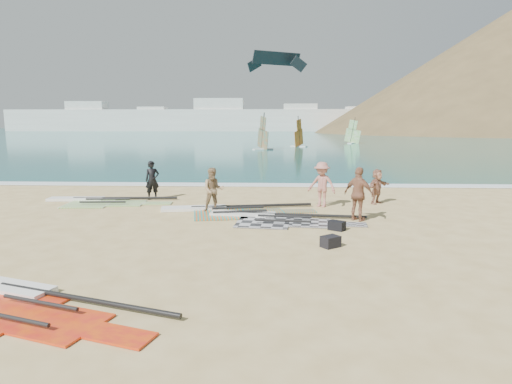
{
  "coord_description": "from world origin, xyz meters",
  "views": [
    {
      "loc": [
        0.31,
        -11.09,
        3.48
      ],
      "look_at": [
        -0.31,
        4.0,
        1.0
      ],
      "focal_mm": 30.0,
      "sensor_mm": 36.0,
      "label": 1
    }
  ],
  "objects_px": {
    "rig_grey": "(272,218)",
    "rig_green": "(98,201)",
    "beachgoer_mid": "(322,184)",
    "beachgoer_back": "(359,194)",
    "gear_bag_far": "(337,226)",
    "beachgoer_right": "(377,186)",
    "rig_orange": "(226,210)",
    "gear_bag_near": "(330,242)",
    "beachgoer_left": "(213,190)",
    "rig_red": "(26,303)",
    "person_wetsuit": "(152,180)"
  },
  "relations": [
    {
      "from": "rig_grey",
      "to": "rig_green",
      "type": "distance_m",
      "value": 8.23
    },
    {
      "from": "rig_green",
      "to": "beachgoer_mid",
      "type": "relative_size",
      "value": 3.08
    },
    {
      "from": "beachgoer_back",
      "to": "gear_bag_far",
      "type": "bearing_deg",
      "value": 95.93
    },
    {
      "from": "rig_grey",
      "to": "beachgoer_right",
      "type": "relative_size",
      "value": 3.83
    },
    {
      "from": "rig_orange",
      "to": "gear_bag_near",
      "type": "xyz_separation_m",
      "value": [
        3.49,
        -4.67,
        0.11
      ]
    },
    {
      "from": "rig_green",
      "to": "beachgoer_left",
      "type": "height_order",
      "value": "beachgoer_left"
    },
    {
      "from": "rig_red",
      "to": "beachgoer_right",
      "type": "relative_size",
      "value": 3.43
    },
    {
      "from": "rig_green",
      "to": "rig_orange",
      "type": "relative_size",
      "value": 0.93
    },
    {
      "from": "rig_orange",
      "to": "beachgoer_back",
      "type": "distance_m",
      "value": 5.15
    },
    {
      "from": "rig_grey",
      "to": "gear_bag_near",
      "type": "bearing_deg",
      "value": -57.51
    },
    {
      "from": "rig_green",
      "to": "gear_bag_far",
      "type": "xyz_separation_m",
      "value": [
        9.76,
        -4.48,
        0.1
      ]
    },
    {
      "from": "rig_grey",
      "to": "rig_red",
      "type": "relative_size",
      "value": 1.12
    },
    {
      "from": "person_wetsuit",
      "to": "beachgoer_back",
      "type": "xyz_separation_m",
      "value": [
        8.51,
        -3.96,
        0.09
      ]
    },
    {
      "from": "rig_orange",
      "to": "gear_bag_far",
      "type": "height_order",
      "value": "gear_bag_far"
    },
    {
      "from": "rig_grey",
      "to": "gear_bag_near",
      "type": "height_order",
      "value": "gear_bag_near"
    },
    {
      "from": "gear_bag_far",
      "to": "beachgoer_left",
      "type": "relative_size",
      "value": 0.29
    },
    {
      "from": "rig_red",
      "to": "beachgoer_right",
      "type": "height_order",
      "value": "beachgoer_right"
    },
    {
      "from": "rig_green",
      "to": "beachgoer_right",
      "type": "relative_size",
      "value": 3.82
    },
    {
      "from": "gear_bag_far",
      "to": "beachgoer_right",
      "type": "relative_size",
      "value": 0.33
    },
    {
      "from": "rig_orange",
      "to": "beachgoer_mid",
      "type": "distance_m",
      "value": 4.14
    },
    {
      "from": "beachgoer_mid",
      "to": "rig_green",
      "type": "bearing_deg",
      "value": -154.97
    },
    {
      "from": "gear_bag_near",
      "to": "beachgoer_back",
      "type": "distance_m",
      "value": 3.69
    },
    {
      "from": "rig_red",
      "to": "beachgoer_right",
      "type": "xyz_separation_m",
      "value": [
        9.18,
        10.77,
        0.7
      ]
    },
    {
      "from": "gear_bag_far",
      "to": "beachgoer_mid",
      "type": "height_order",
      "value": "beachgoer_mid"
    },
    {
      "from": "gear_bag_near",
      "to": "person_wetsuit",
      "type": "height_order",
      "value": "person_wetsuit"
    },
    {
      "from": "rig_red",
      "to": "beachgoer_right",
      "type": "bearing_deg",
      "value": 67.3
    },
    {
      "from": "gear_bag_far",
      "to": "person_wetsuit",
      "type": "xyz_separation_m",
      "value": [
        -7.56,
        5.35,
        0.72
      ]
    },
    {
      "from": "gear_bag_far",
      "to": "rig_orange",
      "type": "bearing_deg",
      "value": 145.26
    },
    {
      "from": "rig_grey",
      "to": "rig_red",
      "type": "bearing_deg",
      "value": -116.01
    },
    {
      "from": "beachgoer_left",
      "to": "beachgoer_right",
      "type": "distance_m",
      "value": 7.07
    },
    {
      "from": "rig_grey",
      "to": "rig_orange",
      "type": "bearing_deg",
      "value": 149.99
    },
    {
      "from": "gear_bag_far",
      "to": "beachgoer_mid",
      "type": "xyz_separation_m",
      "value": [
        -0.08,
        3.9,
        0.78
      ]
    },
    {
      "from": "gear_bag_near",
      "to": "gear_bag_far",
      "type": "xyz_separation_m",
      "value": [
        0.46,
        1.93,
        -0.01
      ]
    },
    {
      "from": "beachgoer_back",
      "to": "person_wetsuit",
      "type": "bearing_deg",
      "value": 15.29
    },
    {
      "from": "rig_orange",
      "to": "beachgoer_mid",
      "type": "relative_size",
      "value": 3.32
    },
    {
      "from": "rig_red",
      "to": "beachgoer_mid",
      "type": "relative_size",
      "value": 2.76
    },
    {
      "from": "rig_grey",
      "to": "beachgoer_mid",
      "type": "xyz_separation_m",
      "value": [
        2.04,
        2.49,
        0.88
      ]
    },
    {
      "from": "beachgoer_left",
      "to": "beachgoer_mid",
      "type": "xyz_separation_m",
      "value": [
        4.33,
        1.22,
        0.07
      ]
    },
    {
      "from": "gear_bag_far",
      "to": "beachgoer_mid",
      "type": "bearing_deg",
      "value": 91.11
    },
    {
      "from": "beachgoer_right",
      "to": "gear_bag_far",
      "type": "bearing_deg",
      "value": -162.03
    },
    {
      "from": "rig_orange",
      "to": "beachgoer_right",
      "type": "distance_m",
      "value": 6.65
    },
    {
      "from": "beachgoer_right",
      "to": "rig_orange",
      "type": "bearing_deg",
      "value": 151.97
    },
    {
      "from": "rig_orange",
      "to": "rig_red",
      "type": "relative_size",
      "value": 1.2
    },
    {
      "from": "beachgoer_right",
      "to": "rig_grey",
      "type": "bearing_deg",
      "value": 170.93
    },
    {
      "from": "rig_green",
      "to": "beachgoer_back",
      "type": "relative_size",
      "value": 2.99
    },
    {
      "from": "gear_bag_far",
      "to": "person_wetsuit",
      "type": "height_order",
      "value": "person_wetsuit"
    },
    {
      "from": "rig_red",
      "to": "beachgoer_mid",
      "type": "distance_m",
      "value": 12.08
    },
    {
      "from": "beachgoer_mid",
      "to": "beachgoer_back",
      "type": "xyz_separation_m",
      "value": [
        1.02,
        -2.52,
        0.03
      ]
    },
    {
      "from": "rig_orange",
      "to": "beachgoer_mid",
      "type": "height_order",
      "value": "beachgoer_mid"
    },
    {
      "from": "rig_grey",
      "to": "rig_orange",
      "type": "distance_m",
      "value": 2.26
    }
  ]
}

